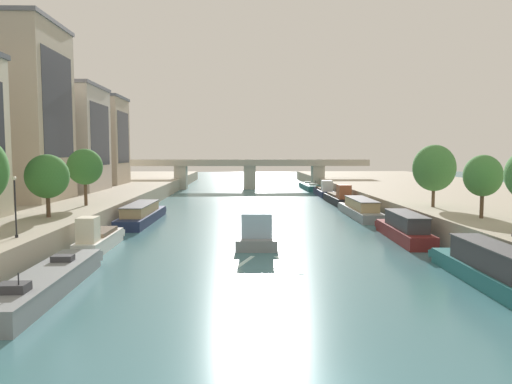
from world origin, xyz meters
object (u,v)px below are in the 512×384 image
object	(u,v)px
tree_left_third	(47,176)
moored_boat_left_midway	(142,214)
moored_boat_left_upstream	(46,282)
moored_boat_left_downstream	(99,239)
moored_boat_right_gap_after	(488,267)
moored_boat_right_midway	(404,228)
tree_left_midway	(85,167)
tree_right_past_mid	(483,176)
moored_boat_right_end	(360,209)
lamppost_left_bank	(15,204)
bridge_far	(250,170)
barge_midriver	(258,226)
moored_boat_right_far	(310,186)
moored_boat_right_near	(324,191)
tree_right_nearest	(434,168)
moored_boat_right_second	(339,198)

from	to	relation	value
tree_left_third	moored_boat_left_midway	bearing A→B (deg)	67.70
moored_boat_left_upstream	moored_boat_left_downstream	size ratio (longest dim) A/B	1.51
moored_boat_right_gap_after	moored_boat_right_midway	distance (m)	15.96
tree_left_midway	moored_boat_right_gap_after	bearing A→B (deg)	-36.02
moored_boat_left_upstream	tree_left_third	xyz separation A→B (m)	(-6.14, 15.83, 5.73)
moored_boat_left_midway	tree_right_past_mid	distance (m)	38.48
moored_boat_right_end	tree_left_midway	distance (m)	35.40
lamppost_left_bank	bridge_far	xyz separation A→B (m)	(17.97, 79.39, -0.56)
barge_midriver	tree_left_third	bearing A→B (deg)	-167.50
moored_boat_left_upstream	moored_boat_right_far	xyz separation A→B (m)	(28.29, 83.12, -0.05)
moored_boat_right_gap_after	lamppost_left_bank	world-z (taller)	lamppost_left_bank
barge_midriver	moored_boat_left_midway	xyz separation A→B (m)	(-14.08, 9.63, 0.09)
tree_left_midway	lamppost_left_bank	world-z (taller)	tree_left_midway
moored_boat_left_upstream	moored_boat_right_near	bearing A→B (deg)	66.58
moored_boat_right_gap_after	bridge_far	bearing A→B (deg)	99.67
moored_boat_right_far	moored_boat_left_midway	bearing A→B (deg)	-118.30
tree_left_midway	moored_boat_right_end	bearing A→B (deg)	13.75
barge_midriver	moored_boat_left_midway	bearing A→B (deg)	145.62
moored_boat_right_near	lamppost_left_bank	size ratio (longest dim) A/B	3.13
tree_right_past_mid	moored_boat_left_downstream	bearing A→B (deg)	-178.59
tree_left_third	lamppost_left_bank	distance (m)	11.09
moored_boat_right_midway	tree_right_nearest	distance (m)	9.93
moored_boat_right_second	lamppost_left_bank	xyz separation A→B (m)	(-32.49, -45.45, 3.96)
barge_midriver	moored_boat_right_midway	size ratio (longest dim) A/B	1.62
barge_midriver	tree_left_midway	distance (m)	21.26
moored_boat_right_gap_after	tree_left_third	world-z (taller)	tree_left_third
tree_right_nearest	bridge_far	xyz separation A→B (m)	(-19.51, 61.31, -2.51)
moored_boat_left_upstream	lamppost_left_bank	bearing A→B (deg)	128.90
bridge_far	tree_left_third	bearing A→B (deg)	-106.30
tree_left_third	moored_boat_right_end	bearing A→B (deg)	28.16
moored_boat_left_downstream	moored_boat_right_end	bearing A→B (deg)	36.26
moored_boat_right_midway	moored_boat_right_near	bearing A→B (deg)	89.36
tree_left_third	tree_right_nearest	size ratio (longest dim) A/B	0.85
barge_midriver	moored_boat_left_upstream	bearing A→B (deg)	-124.10
tree_right_nearest	tree_right_past_mid	bearing A→B (deg)	-85.18
tree_left_third	lamppost_left_bank	size ratio (longest dim) A/B	1.35
moored_boat_right_midway	moored_boat_right_second	world-z (taller)	moored_boat_right_second
moored_boat_left_upstream	moored_boat_right_far	world-z (taller)	moored_boat_left_upstream
barge_midriver	tree_left_midway	world-z (taller)	tree_left_midway
tree_right_nearest	barge_midriver	bearing A→B (deg)	-171.68
tree_left_midway	lamppost_left_bank	size ratio (longest dim) A/B	1.48
moored_boat_right_near	tree_right_nearest	bearing A→B (deg)	-83.68
barge_midriver	moored_boat_left_upstream	size ratio (longest dim) A/B	1.38
tree_right_nearest	moored_boat_right_gap_after	bearing A→B (deg)	-103.55
moored_boat_left_upstream	moored_boat_right_midway	distance (m)	32.88
tree_left_third	bridge_far	xyz separation A→B (m)	(20.06, 68.59, -1.99)
moored_boat_right_gap_after	moored_boat_right_end	distance (m)	33.02
tree_right_past_mid	tree_right_nearest	distance (m)	9.24
moored_boat_left_downstream	moored_boat_right_far	distance (m)	75.83
moored_boat_left_upstream	moored_boat_right_gap_after	xyz separation A→B (m)	(28.11, 1.08, 0.47)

